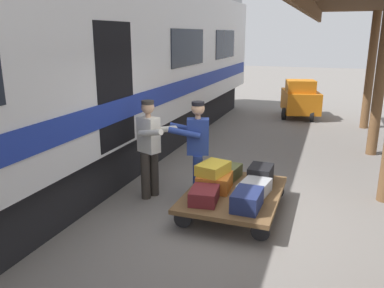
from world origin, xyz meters
The scene contains 13 objects.
ground_plane centered at (0.00, 0.00, 0.00)m, with size 60.00×60.00×0.00m, color slate.
train_car centered at (3.64, 0.00, 2.06)m, with size 3.02×19.21×4.00m.
luggage_cart centered at (0.19, -0.15, 0.29)m, with size 1.43×1.95×0.34m.
suitcase_olive_duffel centered at (0.51, -0.69, 0.45)m, with size 0.50×0.59×0.22m, color brown.
suitcase_black_hardshell centered at (-0.14, -0.69, 0.48)m, with size 0.37×0.49×0.29m, color black.
suitcase_orange_carryall centered at (0.51, -0.15, 0.47)m, with size 0.51×0.53×0.25m, color #CC6B23.
suitcase_navy_fabric centered at (-0.14, 0.39, 0.47)m, with size 0.38×0.56×0.26m, color navy.
suitcase_maroon_trunk centered at (0.51, 0.39, 0.44)m, with size 0.39×0.51×0.21m, color maroon.
suitcase_gray_aluminum centered at (-0.14, -0.15, 0.44)m, with size 0.40×0.61×0.21m, color #9EA0A5.
suitcase_yellow_case centered at (0.54, -0.17, 0.68)m, with size 0.39×0.53×0.18m, color gold.
porter_in_overalls centered at (0.90, -0.41, 0.93)m, with size 0.73×0.56×1.70m.
porter_by_door centered at (1.69, -0.24, 0.93)m, with size 0.74×0.59×1.70m.
baggage_tug centered at (-0.15, -8.11, 0.63)m, with size 1.48×1.92×1.30m.
Camera 1 is at (-1.14, 5.53, 2.76)m, focal length 36.66 mm.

